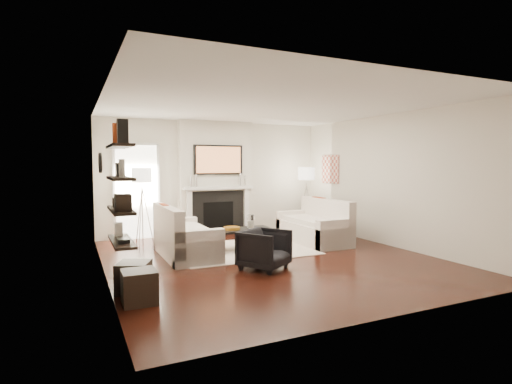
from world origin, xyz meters
name	(u,v)px	position (x,y,z in m)	size (l,w,h in m)	color
room_envelope	(270,183)	(0.00, 0.00, 1.35)	(6.00, 6.00, 6.00)	black
chimney_breast	(216,178)	(0.00, 2.88, 1.35)	(1.80, 0.25, 2.70)	silver
fireplace_surround	(218,213)	(0.00, 2.74, 0.52)	(1.30, 0.02, 1.04)	black
firebox	(218,215)	(0.00, 2.73, 0.45)	(0.75, 0.02, 0.65)	black
mantel_pilaster_l	(189,213)	(-0.72, 2.71, 0.55)	(0.12, 0.08, 1.10)	white
mantel_pilaster_r	(246,210)	(0.72, 2.71, 0.55)	(0.12, 0.08, 1.10)	white
mantel_shelf	(219,188)	(0.00, 2.69, 1.12)	(1.70, 0.18, 0.07)	white
tv_body	(218,160)	(0.00, 2.71, 1.78)	(1.20, 0.06, 0.70)	black
tv_screen	(219,160)	(0.00, 2.68, 1.78)	(1.10, 0.01, 0.62)	#BF723F
candlestick_l_tall	(196,180)	(-0.55, 2.70, 1.30)	(0.04, 0.04, 0.30)	silver
candlestick_l_short	(191,182)	(-0.68, 2.70, 1.27)	(0.04, 0.04, 0.24)	silver
candlestick_r_tall	(240,180)	(0.55, 2.70, 1.30)	(0.04, 0.04, 0.30)	silver
candlestick_r_short	(245,181)	(0.68, 2.70, 1.27)	(0.04, 0.04, 0.24)	silver
hallway_panel	(137,192)	(-1.85, 2.98, 1.05)	(0.90, 0.02, 2.10)	white
door_trim_l	(114,193)	(-2.33, 2.96, 1.05)	(0.06, 0.06, 2.16)	white
door_trim_r	(158,192)	(-1.37, 2.96, 1.05)	(0.06, 0.06, 2.16)	white
door_trim_top	(136,144)	(-1.85, 2.96, 2.13)	(1.02, 0.06, 0.06)	white
rug	(241,250)	(-0.20, 0.86, 0.01)	(2.60, 2.00, 0.01)	beige
loveseat_left_base	(186,245)	(-1.30, 0.82, 0.21)	(0.85, 1.80, 0.42)	silver
loveseat_left_back	(168,229)	(-1.64, 0.82, 0.53)	(0.18, 1.80, 0.80)	silver
loveseat_left_arm_n	(199,248)	(-1.30, 0.01, 0.30)	(0.85, 0.18, 0.60)	silver
loveseat_left_arm_s	(176,233)	(-1.30, 1.63, 0.30)	(0.85, 0.18, 0.60)	silver
loveseat_left_cushion	(189,230)	(-1.25, 0.82, 0.47)	(0.63, 1.44, 0.10)	silver
pillow_left_orange	(164,215)	(-1.64, 1.12, 0.73)	(0.10, 0.42, 0.42)	#9B3513
pillow_left_charcoal	(171,220)	(-1.64, 0.52, 0.72)	(0.10, 0.40, 0.40)	black
loveseat_right_base	(313,233)	(1.51, 0.93, 0.21)	(0.85, 1.80, 0.42)	silver
loveseat_right_back	(326,217)	(1.84, 0.93, 0.53)	(0.18, 1.80, 0.80)	silver
loveseat_right_arm_n	(336,234)	(1.51, 0.12, 0.30)	(0.85, 0.18, 0.60)	silver
loveseat_right_arm_s	(294,223)	(1.51, 1.74, 0.30)	(0.85, 0.18, 0.60)	silver
loveseat_right_cushion	(311,221)	(1.46, 0.93, 0.47)	(0.63, 1.44, 0.10)	silver
pillow_right_orange	(319,206)	(1.84, 1.23, 0.73)	(0.10, 0.42, 0.42)	#9B3513
pillow_right_charcoal	(335,210)	(1.84, 0.63, 0.72)	(0.10, 0.40, 0.40)	black
coffee_table	(244,230)	(-0.15, 0.86, 0.40)	(1.10, 0.55, 0.04)	black
coffee_leg_nw	(224,244)	(-0.65, 0.64, 0.19)	(0.02, 0.02, 0.38)	silver
coffee_leg_ne	(272,240)	(0.35, 0.64, 0.19)	(0.02, 0.02, 0.38)	silver
coffee_leg_sw	(216,240)	(-0.65, 1.08, 0.19)	(0.02, 0.02, 0.38)	silver
coffee_leg_se	(262,236)	(0.35, 1.08, 0.19)	(0.02, 0.02, 0.38)	silver
hurricane_glass	(251,221)	(0.00, 0.86, 0.56)	(0.14, 0.14, 0.25)	white
hurricane_candle	(251,224)	(0.00, 0.86, 0.49)	(0.10, 0.10, 0.15)	white
copper_bowl	(232,228)	(-0.40, 0.86, 0.45)	(0.32, 0.32, 0.05)	#C37F20
armchair	(264,247)	(-0.40, -0.58, 0.35)	(0.68, 0.63, 0.70)	black
lamp_left_post	(142,216)	(-1.85, 2.24, 0.60)	(0.02, 0.02, 1.20)	silver
lamp_left_shade	(142,175)	(-1.85, 2.24, 1.45)	(0.40, 0.40, 0.30)	white
lamp_left_leg_a	(148,216)	(-1.74, 2.24, 0.60)	(0.02, 0.02, 1.25)	silver
lamp_left_leg_b	(139,216)	(-1.91, 2.34, 0.60)	(0.02, 0.02, 1.25)	silver
lamp_left_leg_c	(140,217)	(-1.91, 2.15, 0.60)	(0.02, 0.02, 1.25)	silver
lamp_right_post	(306,208)	(2.05, 2.09, 0.60)	(0.02, 0.02, 1.20)	silver
lamp_right_shade	(306,173)	(2.05, 2.09, 1.45)	(0.40, 0.40, 0.30)	white
lamp_right_leg_a	(310,208)	(2.16, 2.09, 0.60)	(0.02, 0.02, 1.25)	silver
lamp_right_leg_b	(302,208)	(2.00, 2.18, 0.60)	(0.02, 0.02, 1.25)	silver
lamp_right_leg_c	(306,209)	(1.99, 1.99, 0.60)	(0.02, 0.02, 1.25)	silver
console_top	(324,202)	(2.57, 2.10, 0.73)	(0.35, 1.20, 0.04)	black
console_leg_n	(336,219)	(2.57, 1.55, 0.35)	(0.30, 0.04, 0.71)	black
console_leg_s	(311,214)	(2.57, 2.65, 0.35)	(0.30, 0.04, 0.71)	black
wall_art	(330,169)	(2.73, 2.05, 1.55)	(0.03, 0.70, 0.70)	#BE755F
shelf_bottom	(122,241)	(-2.62, -1.00, 0.70)	(0.25, 1.00, 0.04)	black
shelf_lower	(121,210)	(-2.62, -1.00, 1.10)	(0.25, 1.00, 0.04)	black
shelf_upper	(120,178)	(-2.62, -1.00, 1.50)	(0.25, 1.00, 0.04)	black
shelf_top	(119,146)	(-2.62, -1.00, 1.90)	(0.25, 1.00, 0.04)	black
decor_magfile_a	(123,131)	(-2.62, -1.37, 2.06)	(0.12, 0.10, 0.28)	black
decor_magfile_b	(118,134)	(-2.62, -0.84, 2.06)	(0.12, 0.10, 0.28)	#9B3513
decor_frame_a	(122,168)	(-2.62, -1.20, 1.63)	(0.04, 0.30, 0.22)	white
decor_frame_b	(118,170)	(-2.62, -0.72, 1.61)	(0.04, 0.22, 0.18)	black
decor_wine_rack	(123,202)	(-2.62, -1.24, 1.22)	(0.18, 0.25, 0.20)	black
decor_box_small	(119,202)	(-2.62, -0.75, 1.18)	(0.15, 0.12, 0.12)	black
decor_books	(123,241)	(-2.62, -1.17, 0.74)	(0.14, 0.20, 0.05)	black
decor_box_tall	(119,229)	(-2.62, -0.66, 0.81)	(0.10, 0.10, 0.18)	white
clock_rim	(100,163)	(-2.73, 0.90, 1.70)	(0.34, 0.34, 0.04)	black
clock_face	(102,163)	(-2.71, 0.90, 1.70)	(0.29, 0.29, 0.01)	white
ottoman_near	(134,277)	(-2.47, -0.92, 0.20)	(0.40, 0.40, 0.40)	black
ottoman_far	(139,287)	(-2.47, -1.37, 0.20)	(0.40, 0.40, 0.40)	black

